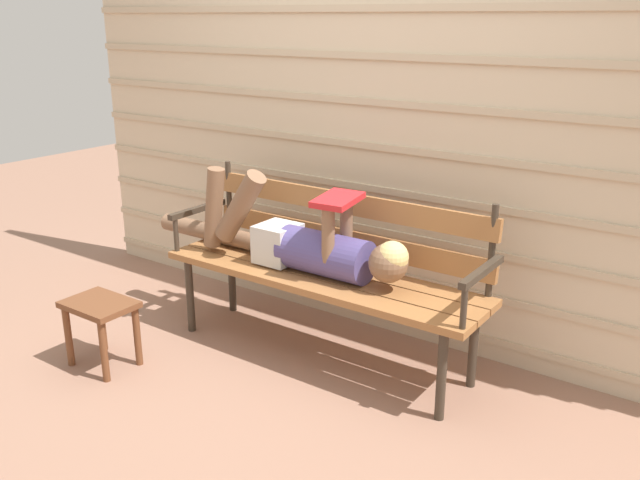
% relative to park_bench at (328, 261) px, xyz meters
% --- Properties ---
extents(ground_plane, '(12.00, 12.00, 0.00)m').
position_rel_park_bench_xyz_m(ground_plane, '(-0.00, -0.14, -0.51)').
color(ground_plane, '#936B56').
extents(house_siding, '(4.28, 0.08, 2.10)m').
position_rel_park_bench_xyz_m(house_siding, '(-0.00, 0.44, 0.54)').
color(house_siding, beige).
rests_on(house_siding, ground).
extents(park_bench, '(1.76, 0.46, 0.91)m').
position_rel_park_bench_xyz_m(park_bench, '(0.00, 0.00, 0.00)').
color(park_bench, '#9E6638').
rests_on(park_bench, ground).
extents(reclining_person, '(1.68, 0.27, 0.50)m').
position_rel_park_bench_xyz_m(reclining_person, '(-0.13, -0.07, 0.10)').
color(reclining_person, '#514784').
extents(footstool, '(0.35, 0.26, 0.35)m').
position_rel_park_bench_xyz_m(footstool, '(-0.85, -0.79, -0.24)').
color(footstool, brown).
rests_on(footstool, ground).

